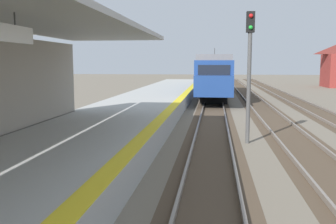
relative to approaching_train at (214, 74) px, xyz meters
name	(u,v)px	position (x,y,z in m)	size (l,w,h in m)	color
station_platform	(104,131)	(-4.40, -21.71, -1.73)	(5.00, 80.00, 0.91)	#A8A8A3
track_pair_nearest_platform	(213,127)	(0.00, -17.71, -2.13)	(2.34, 120.00, 0.16)	#4C3D2D
track_pair_middle	(283,128)	(3.40, -17.71, -2.13)	(2.34, 120.00, 0.16)	#4C3D2D
approaching_train	(214,74)	(0.00, 0.00, 0.00)	(2.93, 19.60, 4.76)	navy
rail_signal_post	(249,64)	(1.42, -21.18, 1.02)	(0.32, 0.34, 5.20)	#4C4C4C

